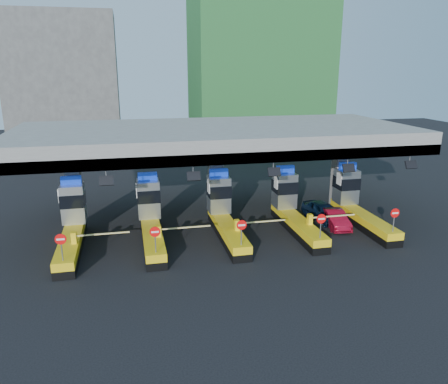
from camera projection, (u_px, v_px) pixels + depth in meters
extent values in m
plane|color=black|center=(224.00, 233.00, 30.33)|extent=(120.00, 120.00, 0.00)
cube|color=slate|center=(215.00, 137.00, 31.43)|extent=(28.00, 12.00, 1.50)
cube|color=#4C4C49|center=(234.00, 158.00, 26.19)|extent=(28.00, 0.60, 0.70)
cube|color=slate|center=(75.00, 192.00, 30.30)|extent=(1.00, 1.00, 5.50)
cube|color=slate|center=(215.00, 184.00, 32.39)|extent=(1.00, 1.00, 5.50)
cube|color=slate|center=(339.00, 177.00, 34.49)|extent=(1.00, 1.00, 5.50)
cylinder|color=slate|center=(106.00, 174.00, 24.79)|extent=(0.06, 0.06, 0.50)
cube|color=black|center=(106.00, 181.00, 24.69)|extent=(0.80, 0.38, 0.54)
cylinder|color=slate|center=(193.00, 170.00, 25.83)|extent=(0.06, 0.06, 0.50)
cube|color=black|center=(194.00, 176.00, 25.74)|extent=(0.80, 0.38, 0.54)
cylinder|color=slate|center=(273.00, 166.00, 26.88)|extent=(0.06, 0.06, 0.50)
cube|color=black|center=(274.00, 172.00, 26.79)|extent=(0.80, 0.38, 0.54)
cylinder|color=slate|center=(348.00, 162.00, 27.93)|extent=(0.06, 0.06, 0.50)
cube|color=black|center=(349.00, 168.00, 27.84)|extent=(0.80, 0.38, 0.54)
cylinder|color=slate|center=(410.00, 159.00, 28.87)|extent=(0.06, 0.06, 0.50)
cube|color=black|center=(411.00, 165.00, 28.78)|extent=(0.80, 0.38, 0.54)
cube|color=black|center=(72.00, 248.00, 27.23)|extent=(1.20, 8.00, 0.50)
cube|color=#E5B70C|center=(71.00, 240.00, 27.09)|extent=(1.20, 8.00, 0.50)
cube|color=#9EA3A8|center=(73.00, 203.00, 29.29)|extent=(1.50, 1.50, 2.60)
cube|color=black|center=(73.00, 199.00, 29.19)|extent=(1.56, 1.56, 0.90)
cube|color=#0C2DBF|center=(71.00, 180.00, 28.86)|extent=(1.30, 0.35, 0.55)
cube|color=white|center=(59.00, 195.00, 28.65)|extent=(0.06, 0.70, 0.90)
cylinder|color=slate|center=(62.00, 249.00, 23.47)|extent=(0.07, 0.07, 1.30)
cylinder|color=red|center=(61.00, 239.00, 23.28)|extent=(0.60, 0.04, 0.60)
cube|color=white|center=(61.00, 239.00, 23.25)|extent=(0.42, 0.02, 0.10)
cube|color=#E5B70C|center=(74.00, 238.00, 25.88)|extent=(0.30, 0.35, 0.70)
cube|color=white|center=(102.00, 234.00, 26.19)|extent=(3.20, 0.08, 0.08)
cube|color=black|center=(152.00, 241.00, 28.28)|extent=(1.20, 8.00, 0.50)
cube|color=#E5B70C|center=(152.00, 234.00, 28.14)|extent=(1.20, 8.00, 0.50)
cube|color=#9EA3A8|center=(149.00, 198.00, 30.34)|extent=(1.50, 1.50, 2.60)
cube|color=black|center=(148.00, 194.00, 30.24)|extent=(1.56, 1.56, 0.90)
cube|color=#0C2DBF|center=(147.00, 176.00, 29.91)|extent=(1.30, 0.35, 0.55)
cube|color=white|center=(136.00, 191.00, 29.70)|extent=(0.06, 0.70, 0.90)
cylinder|color=slate|center=(155.00, 242.00, 24.52)|extent=(0.07, 0.07, 1.30)
cylinder|color=red|center=(155.00, 232.00, 24.32)|extent=(0.60, 0.04, 0.60)
cube|color=white|center=(155.00, 232.00, 24.30)|extent=(0.42, 0.02, 0.10)
cube|color=#E5B70C|center=(159.00, 231.00, 26.92)|extent=(0.30, 0.35, 0.70)
cube|color=white|center=(185.00, 228.00, 27.24)|extent=(3.20, 0.08, 0.08)
cube|color=black|center=(227.00, 235.00, 29.33)|extent=(1.20, 8.00, 0.50)
cube|color=#E5B70C|center=(228.00, 228.00, 29.19)|extent=(1.20, 8.00, 0.50)
cube|color=#9EA3A8|center=(219.00, 194.00, 31.39)|extent=(1.50, 1.50, 2.60)
cube|color=black|center=(219.00, 190.00, 31.29)|extent=(1.56, 1.56, 0.90)
cube|color=#0C2DBF|center=(219.00, 173.00, 30.96)|extent=(1.30, 0.35, 0.55)
cube|color=white|center=(209.00, 186.00, 30.75)|extent=(0.06, 0.70, 0.90)
cylinder|color=slate|center=(241.00, 234.00, 25.56)|extent=(0.07, 0.07, 1.30)
cylinder|color=red|center=(242.00, 225.00, 25.37)|extent=(0.60, 0.04, 0.60)
cube|color=white|center=(242.00, 225.00, 25.35)|extent=(0.42, 0.02, 0.10)
cube|color=#E5B70C|center=(237.00, 225.00, 27.97)|extent=(0.30, 0.35, 0.70)
cube|color=white|center=(262.00, 222.00, 28.29)|extent=(3.20, 0.08, 0.08)
cube|color=black|center=(297.00, 229.00, 30.37)|extent=(1.20, 8.00, 0.50)
cube|color=#E5B70C|center=(298.00, 222.00, 30.24)|extent=(1.20, 8.00, 0.50)
cube|color=#9EA3A8|center=(284.00, 190.00, 32.44)|extent=(1.50, 1.50, 2.60)
cube|color=black|center=(285.00, 186.00, 32.34)|extent=(1.56, 1.56, 0.90)
cube|color=#0C2DBF|center=(285.00, 169.00, 32.00)|extent=(1.30, 0.35, 0.55)
cube|color=white|center=(276.00, 182.00, 31.80)|extent=(0.06, 0.70, 0.90)
cylinder|color=slate|center=(321.00, 228.00, 26.61)|extent=(0.07, 0.07, 1.30)
cylinder|color=red|center=(321.00, 219.00, 26.42)|extent=(0.60, 0.04, 0.60)
cube|color=white|center=(322.00, 219.00, 26.40)|extent=(0.42, 0.02, 0.10)
cube|color=#E5B70C|center=(310.00, 219.00, 29.02)|extent=(0.30, 0.35, 0.70)
cube|color=white|center=(333.00, 216.00, 29.34)|extent=(3.20, 0.08, 0.08)
cube|color=black|center=(363.00, 224.00, 31.42)|extent=(1.20, 8.00, 0.50)
cube|color=#E5B70C|center=(363.00, 217.00, 31.29)|extent=(1.20, 8.00, 0.50)
cube|color=#9EA3A8|center=(346.00, 186.00, 33.49)|extent=(1.50, 1.50, 2.60)
cube|color=black|center=(346.00, 182.00, 33.39)|extent=(1.56, 1.56, 0.90)
cube|color=#0C2DBF|center=(348.00, 166.00, 33.05)|extent=(1.30, 0.35, 0.55)
cube|color=white|center=(339.00, 179.00, 32.84)|extent=(0.06, 0.70, 0.90)
cylinder|color=slate|center=(394.00, 222.00, 27.66)|extent=(0.07, 0.07, 1.30)
cylinder|color=red|center=(395.00, 213.00, 27.47)|extent=(0.60, 0.04, 0.60)
cube|color=white|center=(395.00, 213.00, 27.44)|extent=(0.42, 0.02, 0.10)
cube|color=#E5B70C|center=(378.00, 214.00, 30.07)|extent=(0.30, 0.35, 0.70)
cube|color=white|center=(399.00, 211.00, 30.39)|extent=(3.20, 0.08, 0.08)
cube|color=#1E5926|center=(259.00, 45.00, 59.03)|extent=(18.00, 12.00, 28.00)
cube|color=#4C4C49|center=(65.00, 83.00, 58.71)|extent=(14.00, 10.00, 18.00)
imported|color=black|center=(323.00, 211.00, 32.61)|extent=(2.30, 4.36, 1.41)
imported|color=maroon|center=(335.00, 219.00, 31.34)|extent=(1.74, 3.85, 1.23)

